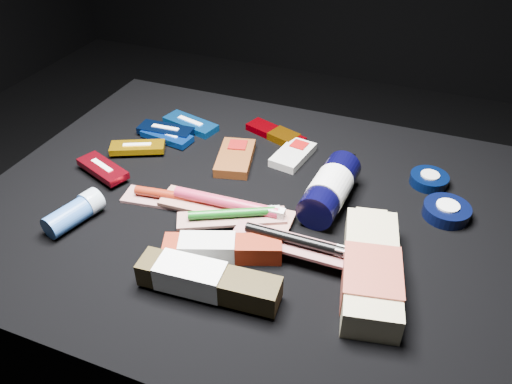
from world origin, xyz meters
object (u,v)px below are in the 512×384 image
(deodorant_stick, at_px, (75,213))
(lotion_bottle, at_px, (330,189))
(toothpaste_carton_red, at_px, (217,249))
(bodywash_bottle, at_px, (371,271))

(deodorant_stick, bearing_deg, lotion_bottle, 43.01)
(lotion_bottle, xyz_separation_m, toothpaste_carton_red, (-0.13, -0.20, -0.02))
(lotion_bottle, height_order, bodywash_bottle, lotion_bottle)
(bodywash_bottle, xyz_separation_m, toothpaste_carton_red, (-0.24, -0.03, -0.01))
(lotion_bottle, relative_size, toothpaste_carton_red, 1.13)
(lotion_bottle, distance_m, deodorant_stick, 0.45)
(bodywash_bottle, relative_size, deodorant_stick, 2.23)
(lotion_bottle, height_order, toothpaste_carton_red, lotion_bottle)
(bodywash_bottle, height_order, deodorant_stick, bodywash_bottle)
(lotion_bottle, relative_size, bodywash_bottle, 0.86)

